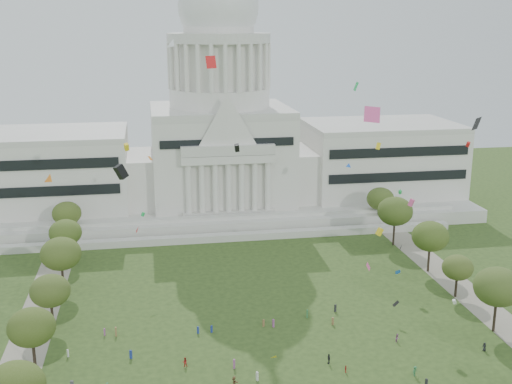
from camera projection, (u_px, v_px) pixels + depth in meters
name	position (u px, v px, depth m)	size (l,w,h in m)	color
capitol	(220.00, 144.00, 208.74)	(160.00, 64.50, 91.30)	beige
path_left	(30.00, 338.00, 126.98)	(8.00, 160.00, 0.04)	gray
path_right	(480.00, 304.00, 142.65)	(8.00, 160.00, 0.04)	gray
row_tree_l_2	(31.00, 327.00, 113.19)	(8.42, 8.42, 11.97)	black
row_tree_r_2	(498.00, 287.00, 127.58)	(9.55, 9.55, 13.58)	black
row_tree_l_3	(50.00, 291.00, 129.25)	(8.12, 8.12, 11.55)	black
row_tree_r_3	(458.00, 268.00, 144.52)	(7.01, 7.01, 9.98)	black
row_tree_l_4	(61.00, 254.00, 146.57)	(9.29, 9.29, 13.21)	black
row_tree_r_4	(430.00, 236.00, 158.84)	(9.19, 9.19, 13.06)	black
row_tree_l_5	(65.00, 233.00, 164.35)	(8.33, 8.33, 11.85)	black
row_tree_r_5	(395.00, 211.00, 177.66)	(9.82, 9.82, 13.96)	black
row_tree_l_6	(67.00, 213.00, 181.39)	(8.19, 8.19, 11.64)	black
row_tree_r_6	(380.00, 199.00, 195.52)	(8.42, 8.42, 11.97)	black
person_0	(484.00, 347.00, 121.98)	(0.84, 0.55, 1.72)	#26262B
person_2	(397.00, 338.00, 125.47)	(0.81, 0.50, 1.67)	#994C8C
person_4	(329.00, 359.00, 117.45)	(1.14, 0.62, 1.94)	#26262B
person_5	(234.00, 381.00, 110.01)	(1.83, 0.72, 1.97)	olive
person_8	(185.00, 362.00, 116.43)	(0.88, 0.54, 1.82)	#B21E1E
person_9	(415.00, 371.00, 113.29)	(1.24, 0.64, 1.92)	#33723F
person_10	(346.00, 369.00, 114.48)	(0.81, 0.44, 1.39)	#B21E1E
distant_crowd	(212.00, 360.00, 117.23)	(62.20, 38.55, 1.94)	#4C4C51
kite_swarm	(330.00, 199.00, 106.38)	(83.45, 102.99, 55.32)	green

